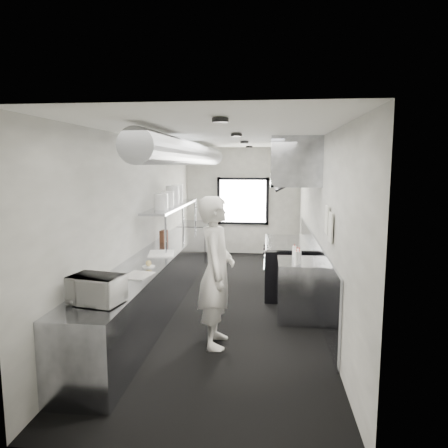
% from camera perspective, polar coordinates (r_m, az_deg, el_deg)
% --- Properties ---
extents(floor, '(3.00, 8.00, 0.01)m').
position_cam_1_polar(floor, '(7.43, 0.63, -10.39)').
color(floor, black).
rests_on(floor, ground).
extents(ceiling, '(3.00, 8.00, 0.01)m').
position_cam_1_polar(ceiling, '(7.06, 0.66, 11.71)').
color(ceiling, white).
rests_on(ceiling, wall_back).
extents(wall_back, '(3.00, 0.02, 2.80)m').
position_cam_1_polar(wall_back, '(11.08, 2.59, 3.14)').
color(wall_back, silver).
rests_on(wall_back, floor).
extents(wall_front, '(3.00, 0.02, 2.80)m').
position_cam_1_polar(wall_front, '(3.23, -6.10, -9.15)').
color(wall_front, silver).
rests_on(wall_front, floor).
extents(wall_left, '(0.02, 8.00, 2.80)m').
position_cam_1_polar(wall_left, '(7.40, -11.00, 0.53)').
color(wall_left, silver).
rests_on(wall_left, floor).
extents(wall_right, '(0.02, 8.00, 2.80)m').
position_cam_1_polar(wall_right, '(7.13, 12.74, 0.20)').
color(wall_right, silver).
rests_on(wall_right, floor).
extents(wall_cladding, '(0.03, 5.50, 1.10)m').
position_cam_1_polar(wall_cladding, '(7.58, 12.12, -5.87)').
color(wall_cladding, gray).
rests_on(wall_cladding, wall_right).
extents(hvac_duct, '(0.40, 6.40, 0.40)m').
position_cam_1_polar(hvac_duct, '(7.54, -4.43, 9.56)').
color(hvac_duct, gray).
rests_on(hvac_duct, ceiling).
extents(service_window, '(1.36, 0.05, 1.25)m').
position_cam_1_polar(service_window, '(11.04, 2.57, 3.13)').
color(service_window, white).
rests_on(service_window, wall_back).
extents(exhaust_hood, '(0.81, 2.20, 0.88)m').
position_cam_1_polar(exhaust_hood, '(7.73, 9.36, 8.25)').
color(exhaust_hood, gray).
rests_on(exhaust_hood, ceiling).
extents(prep_counter, '(0.70, 6.00, 0.90)m').
position_cam_1_polar(prep_counter, '(7.02, -9.23, -7.75)').
color(prep_counter, gray).
rests_on(prep_counter, floor).
extents(pass_shelf, '(0.45, 3.00, 0.68)m').
position_cam_1_polar(pass_shelf, '(8.27, -6.95, 2.34)').
color(pass_shelf, gray).
rests_on(pass_shelf, prep_counter).
extents(range, '(0.88, 1.60, 0.94)m').
position_cam_1_polar(range, '(7.95, 8.62, -5.71)').
color(range, black).
rests_on(range, floor).
extents(bottle_station, '(0.65, 0.80, 0.90)m').
position_cam_1_polar(bottle_station, '(6.61, 10.14, -8.77)').
color(bottle_station, gray).
rests_on(bottle_station, floor).
extents(far_work_table, '(0.70, 1.20, 0.90)m').
position_cam_1_polar(far_work_table, '(10.55, -3.96, -2.33)').
color(far_work_table, gray).
rests_on(far_work_table, floor).
extents(notice_sheet_a, '(0.02, 0.28, 0.38)m').
position_cam_1_polar(notice_sheet_a, '(5.92, 13.84, 0.53)').
color(notice_sheet_a, white).
rests_on(notice_sheet_a, wall_right).
extents(notice_sheet_b, '(0.02, 0.28, 0.38)m').
position_cam_1_polar(notice_sheet_b, '(5.58, 14.31, -0.45)').
color(notice_sheet_b, white).
rests_on(notice_sheet_b, wall_right).
extents(line_cook, '(0.50, 0.73, 1.96)m').
position_cam_1_polar(line_cook, '(5.44, -1.06, -6.52)').
color(line_cook, silver).
rests_on(line_cook, floor).
extents(microwave, '(0.56, 0.47, 0.30)m').
position_cam_1_polar(microwave, '(4.66, -16.99, -8.51)').
color(microwave, silver).
rests_on(microwave, prep_counter).
extents(deli_tub_a, '(0.16, 0.16, 0.11)m').
position_cam_1_polar(deli_tub_a, '(5.12, -16.39, -8.11)').
color(deli_tub_a, beige).
rests_on(deli_tub_a, prep_counter).
extents(deli_tub_b, '(0.15, 0.15, 0.10)m').
position_cam_1_polar(deli_tub_b, '(4.98, -17.51, -8.70)').
color(deli_tub_b, beige).
rests_on(deli_tub_b, prep_counter).
extents(newspaper, '(0.40, 0.47, 0.01)m').
position_cam_1_polar(newspaper, '(5.69, -11.65, -6.85)').
color(newspaper, white).
rests_on(newspaper, prep_counter).
extents(small_plate, '(0.20, 0.20, 0.02)m').
position_cam_1_polar(small_plate, '(6.11, -10.23, -5.73)').
color(small_plate, white).
rests_on(small_plate, prep_counter).
extents(pastry, '(0.08, 0.08, 0.08)m').
position_cam_1_polar(pastry, '(6.10, -10.24, -5.28)').
color(pastry, '#D4BB6F').
rests_on(pastry, small_plate).
extents(cutting_board, '(0.50, 0.61, 0.02)m').
position_cam_1_polar(cutting_board, '(6.96, -8.52, -3.99)').
color(cutting_board, white).
rests_on(cutting_board, prep_counter).
extents(knife_block, '(0.13, 0.21, 0.22)m').
position_cam_1_polar(knife_block, '(8.02, -8.20, -1.64)').
color(knife_block, brown).
rests_on(knife_block, prep_counter).
extents(plate_stack_a, '(0.31, 0.31, 0.28)m').
position_cam_1_polar(plate_stack_a, '(7.42, -8.55, 3.03)').
color(plate_stack_a, white).
rests_on(plate_stack_a, pass_shelf).
extents(plate_stack_b, '(0.28, 0.28, 0.30)m').
position_cam_1_polar(plate_stack_b, '(7.86, -7.65, 3.38)').
color(plate_stack_b, white).
rests_on(plate_stack_b, pass_shelf).
extents(plate_stack_c, '(0.32, 0.32, 0.37)m').
position_cam_1_polar(plate_stack_c, '(8.35, -6.99, 3.92)').
color(plate_stack_c, white).
rests_on(plate_stack_c, pass_shelf).
extents(plate_stack_d, '(0.28, 0.28, 0.37)m').
position_cam_1_polar(plate_stack_d, '(8.79, -6.37, 4.14)').
color(plate_stack_d, white).
rests_on(plate_stack_d, pass_shelf).
extents(squeeze_bottle_a, '(0.07, 0.07, 0.20)m').
position_cam_1_polar(squeeze_bottle_a, '(6.21, 9.84, -4.61)').
color(squeeze_bottle_a, white).
rests_on(squeeze_bottle_a, bottle_station).
extents(squeeze_bottle_b, '(0.07, 0.07, 0.18)m').
position_cam_1_polar(squeeze_bottle_b, '(6.31, 10.20, -4.52)').
color(squeeze_bottle_b, white).
rests_on(squeeze_bottle_b, bottle_station).
extents(squeeze_bottle_c, '(0.07, 0.07, 0.19)m').
position_cam_1_polar(squeeze_bottle_c, '(6.45, 10.17, -4.21)').
color(squeeze_bottle_c, white).
rests_on(squeeze_bottle_c, bottle_station).
extents(squeeze_bottle_d, '(0.06, 0.06, 0.17)m').
position_cam_1_polar(squeeze_bottle_d, '(6.59, 9.92, -4.04)').
color(squeeze_bottle_d, white).
rests_on(squeeze_bottle_d, bottle_station).
extents(squeeze_bottle_e, '(0.07, 0.07, 0.18)m').
position_cam_1_polar(squeeze_bottle_e, '(6.73, 9.55, -3.72)').
color(squeeze_bottle_e, white).
rests_on(squeeze_bottle_e, bottle_station).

